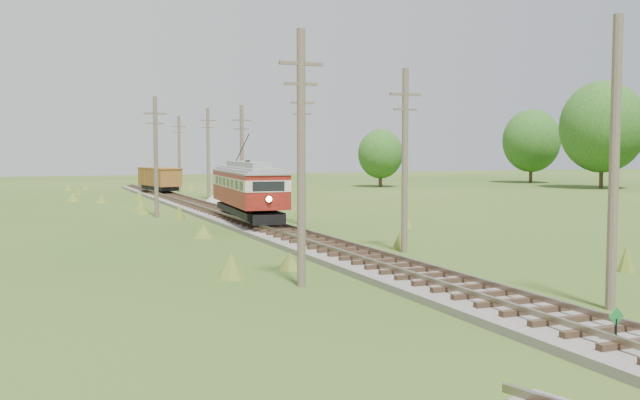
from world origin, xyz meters
name	(u,v)px	position (x,y,z in m)	size (l,w,h in m)	color
railbed_main	(241,220)	(0.00, 34.00, 0.19)	(3.60, 96.00, 0.57)	#605B54
switch_marker	(616,326)	(-0.20, 1.50, 0.63)	(0.45, 0.06, 1.08)	black
streetcar	(248,186)	(0.00, 32.42, 2.50)	(3.68, 11.71, 5.30)	black
gondola	(160,178)	(0.00, 64.64, 1.86)	(3.56, 7.55, 2.41)	black
gravel_pile	(222,196)	(3.85, 53.43, 0.55)	(3.23, 3.42, 1.17)	gray
utility_pole_r_1	(614,164)	(3.10, 5.00, 4.40)	(0.30, 0.30, 8.80)	brown
utility_pole_r_2	(405,158)	(3.30, 18.00, 4.42)	(1.60, 0.30, 8.60)	brown
utility_pole_r_3	(303,153)	(3.20, 31.00, 4.63)	(1.60, 0.30, 9.00)	brown
utility_pole_r_4	(242,156)	(3.00, 44.00, 4.32)	(1.60, 0.30, 8.40)	brown
utility_pole_r_5	(208,153)	(3.40, 57.00, 4.58)	(1.60, 0.30, 8.90)	brown
utility_pole_r_6	(179,153)	(3.20, 70.00, 4.47)	(1.60, 0.30, 8.70)	brown
utility_pole_l_a	(301,155)	(-4.20, 12.00, 4.63)	(1.60, 0.30, 9.00)	brown
utility_pole_l_b	(156,156)	(-4.50, 40.00, 4.42)	(1.60, 0.30, 8.60)	brown
tree_right_4	(603,127)	(54.00, 58.00, 7.75)	(10.50, 10.50, 13.53)	#38281C
tree_right_5	(531,141)	(56.00, 74.00, 6.19)	(8.40, 8.40, 10.82)	#38281C
tree_mid_b	(380,154)	(30.00, 72.00, 4.33)	(5.88, 5.88, 7.57)	#38281C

